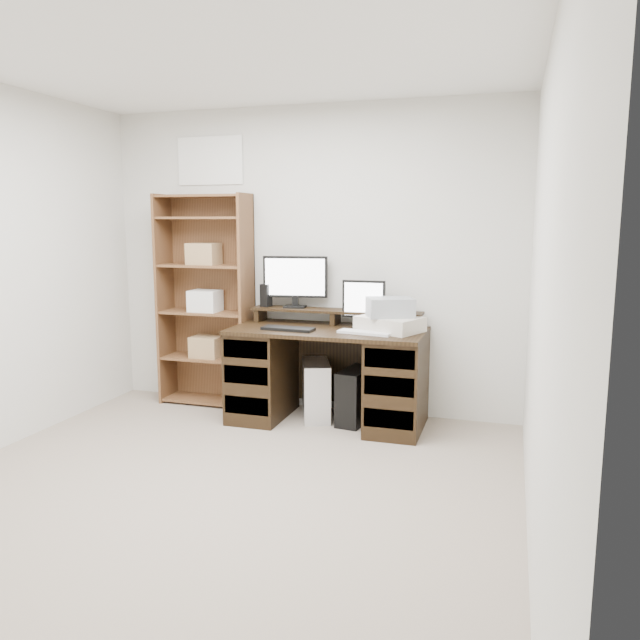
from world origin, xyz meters
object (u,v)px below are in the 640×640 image
at_px(monitor_wide, 295,279).
at_px(monitor_small, 364,302).
at_px(tower_black, 356,396).
at_px(printer, 390,324).
at_px(bookshelf, 207,298).
at_px(desk, 328,374).
at_px(tower_silver, 316,390).

xyz_separation_m(monitor_wide, monitor_small, (0.60, -0.10, -0.15)).
height_order(monitor_small, tower_black, monitor_small).
bearing_deg(printer, bookshelf, -162.93).
relative_size(monitor_small, printer, 0.82).
height_order(monitor_wide, bookshelf, bookshelf).
distance_m(monitor_small, printer, 0.30).
xyz_separation_m(desk, tower_black, (0.21, 0.06, -0.17)).
bearing_deg(tower_black, tower_silver, -175.43).
relative_size(desk, monitor_small, 4.07).
distance_m(monitor_wide, tower_silver, 0.92).
xyz_separation_m(desk, bookshelf, (-1.15, 0.21, 0.53)).
xyz_separation_m(printer, bookshelf, (-1.63, 0.19, 0.11)).
bearing_deg(monitor_wide, desk, -43.19).
bearing_deg(bookshelf, tower_black, -6.57).
height_order(desk, monitor_wide, monitor_wide).
relative_size(monitor_wide, tower_silver, 1.15).
xyz_separation_m(tower_black, bookshelf, (-1.36, 0.16, 0.70)).
xyz_separation_m(monitor_wide, printer, (0.83, -0.22, -0.30)).
relative_size(tower_silver, bookshelf, 0.26).
relative_size(monitor_wide, bookshelf, 0.29).
bearing_deg(tower_black, monitor_wide, 170.00).
height_order(monitor_wide, tower_silver, monitor_wide).
bearing_deg(monitor_small, printer, -29.85).
xyz_separation_m(monitor_wide, bookshelf, (-0.80, -0.03, -0.19)).
relative_size(monitor_small, tower_black, 0.82).
height_order(monitor_wide, tower_black, monitor_wide).
bearing_deg(printer, desk, -153.53).
relative_size(monitor_small, bookshelf, 0.20).
distance_m(monitor_small, tower_black, 0.74).
height_order(desk, printer, printer).
xyz_separation_m(monitor_wide, tower_black, (0.57, -0.19, -0.89)).
bearing_deg(tower_silver, monitor_small, -10.18).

